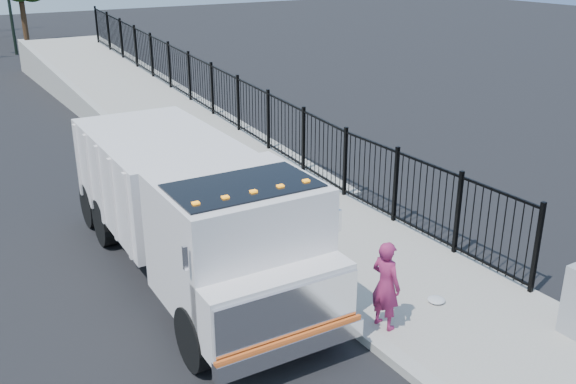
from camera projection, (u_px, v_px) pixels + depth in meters
ground at (318, 301)px, 12.17m from camera, size 120.00×120.00×0.00m
sidewalk at (469, 318)px, 11.50m from camera, size 3.55×12.00×0.12m
curb at (386, 351)px, 10.55m from camera, size 0.30×12.00×0.16m
ramp at (139, 112)px, 25.91m from camera, size 3.95×24.06×3.19m
iron_fence at (213, 106)px, 23.10m from camera, size 0.10×28.00×1.80m
truck at (192, 206)px, 12.52m from camera, size 2.85×8.16×2.77m
worker at (386, 285)px, 10.89m from camera, size 0.48×0.64×1.61m
debris at (436, 300)px, 11.91m from camera, size 0.33×0.33×0.08m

